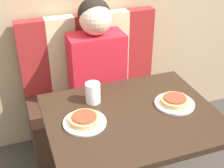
{
  "coord_description": "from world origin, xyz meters",
  "views": [
    {
      "loc": [
        -0.55,
        -1.24,
        1.75
      ],
      "look_at": [
        0.0,
        0.32,
        0.78
      ],
      "focal_mm": 50.0,
      "sensor_mm": 36.0,
      "label": 1
    }
  ],
  "objects_px": {
    "plate_left": "(85,122)",
    "plate_right": "(174,104)",
    "pizza_right": "(175,100)",
    "person": "(96,51)",
    "pizza_left": "(85,119)",
    "drinking_cup": "(93,93)"
  },
  "relations": [
    {
      "from": "person",
      "to": "pizza_left",
      "type": "bearing_deg",
      "value": -111.98
    },
    {
      "from": "person",
      "to": "plate_right",
      "type": "relative_size",
      "value": 3.27
    },
    {
      "from": "person",
      "to": "pizza_left",
      "type": "height_order",
      "value": "person"
    },
    {
      "from": "plate_left",
      "to": "plate_right",
      "type": "height_order",
      "value": "same"
    },
    {
      "from": "pizza_right",
      "to": "drinking_cup",
      "type": "distance_m",
      "value": 0.46
    },
    {
      "from": "plate_left",
      "to": "plate_right",
      "type": "distance_m",
      "value": 0.52
    },
    {
      "from": "person",
      "to": "drinking_cup",
      "type": "xyz_separation_m",
      "value": [
        -0.16,
        -0.47,
        -0.04
      ]
    },
    {
      "from": "plate_right",
      "to": "pizza_right",
      "type": "height_order",
      "value": "pizza_right"
    },
    {
      "from": "plate_left",
      "to": "drinking_cup",
      "type": "bearing_deg",
      "value": 61.15
    },
    {
      "from": "plate_right",
      "to": "pizza_left",
      "type": "distance_m",
      "value": 0.52
    },
    {
      "from": "person",
      "to": "pizza_left",
      "type": "xyz_separation_m",
      "value": [
        -0.26,
        -0.64,
        -0.07
      ]
    },
    {
      "from": "pizza_left",
      "to": "pizza_right",
      "type": "xyz_separation_m",
      "value": [
        0.52,
        0.0,
        0.0
      ]
    },
    {
      "from": "plate_left",
      "to": "pizza_left",
      "type": "height_order",
      "value": "pizza_left"
    },
    {
      "from": "plate_left",
      "to": "person",
      "type": "bearing_deg",
      "value": 68.02
    },
    {
      "from": "pizza_left",
      "to": "plate_left",
      "type": "bearing_deg",
      "value": 0.0
    },
    {
      "from": "person",
      "to": "drinking_cup",
      "type": "height_order",
      "value": "person"
    },
    {
      "from": "person",
      "to": "pizza_right",
      "type": "height_order",
      "value": "person"
    },
    {
      "from": "plate_left",
      "to": "plate_right",
      "type": "xyz_separation_m",
      "value": [
        0.52,
        0.0,
        0.0
      ]
    },
    {
      "from": "plate_right",
      "to": "pizza_right",
      "type": "relative_size",
      "value": 1.39
    },
    {
      "from": "plate_right",
      "to": "pizza_left",
      "type": "height_order",
      "value": "pizza_left"
    },
    {
      "from": "pizza_right",
      "to": "drinking_cup",
      "type": "relative_size",
      "value": 1.34
    },
    {
      "from": "person",
      "to": "drinking_cup",
      "type": "relative_size",
      "value": 6.12
    }
  ]
}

